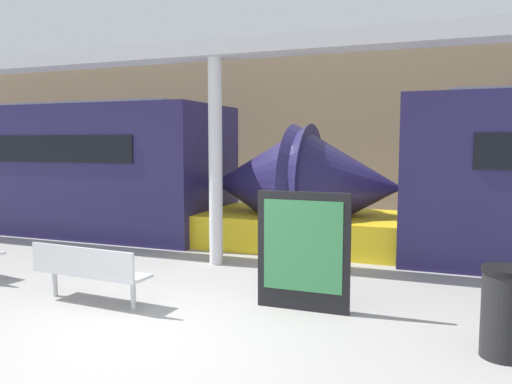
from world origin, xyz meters
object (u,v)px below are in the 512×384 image
Objects in this scene: bench_near at (88,269)px; support_column_near at (215,163)px; poster_board at (303,251)px; trash_bin at (505,312)px.

support_column_near is (0.68, 2.71, 1.37)m from bench_near.
support_column_near is (-2.17, 1.92, 1.06)m from poster_board.
bench_near is 2.97m from poster_board.
trash_bin reaches higher than bench_near.
support_column_near is at bearing 149.96° from trash_bin.
bench_near is at bearing -164.45° from poster_board.
support_column_near is at bearing 138.40° from poster_board.
poster_board is at bearing 163.70° from trash_bin.
poster_board is (2.85, 0.79, 0.31)m from bench_near.
support_column_near reaches higher than poster_board.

